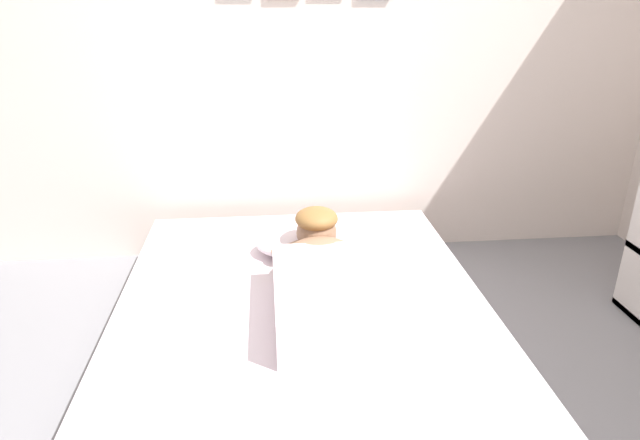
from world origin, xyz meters
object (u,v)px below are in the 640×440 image
object	(u,v)px
bed	(304,335)
coffee_cup	(314,252)
pillow	(309,243)
cell_phone	(349,301)
person_lying	(325,277)

from	to	relation	value
bed	coffee_cup	bearing A→B (deg)	78.92
pillow	bed	bearing A→B (deg)	-97.50
pillow	cell_phone	bearing A→B (deg)	-75.40
bed	cell_phone	world-z (taller)	cell_phone
pillow	person_lying	xyz separation A→B (m)	(0.03, -0.46, 0.05)
bed	cell_phone	distance (m)	0.24
coffee_cup	person_lying	bearing A→B (deg)	-88.48
cell_phone	person_lying	bearing A→B (deg)	162.62
pillow	cell_phone	world-z (taller)	pillow
bed	cell_phone	size ratio (longest dim) A/B	14.78
cell_phone	coffee_cup	bearing A→B (deg)	104.84
person_lying	cell_phone	distance (m)	0.15
pillow	cell_phone	size ratio (longest dim) A/B	3.71
bed	person_lying	distance (m)	0.27
pillow	coffee_cup	world-z (taller)	pillow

